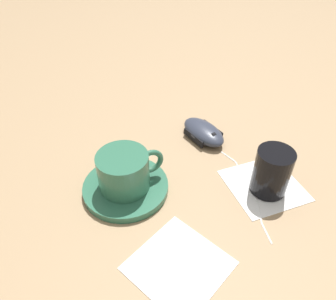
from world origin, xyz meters
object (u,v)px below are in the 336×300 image
object	(u,v)px
computer_mouse	(203,132)
coffee_cup	(125,171)
saucer	(126,187)
drinking_glass	(272,172)

from	to	relation	value
computer_mouse	coffee_cup	bearing A→B (deg)	92.52
coffee_cup	computer_mouse	world-z (taller)	coffee_cup
computer_mouse	saucer	bearing A→B (deg)	92.32
saucer	coffee_cup	size ratio (longest dim) A/B	1.30
computer_mouse	drinking_glass	bearing A→B (deg)	171.00
drinking_glass	coffee_cup	bearing A→B (deg)	47.08
saucer	computer_mouse	world-z (taller)	computer_mouse
drinking_glass	computer_mouse	bearing A→B (deg)	-9.00
coffee_cup	computer_mouse	xyz separation A→B (m)	(0.01, -0.22, -0.03)
drinking_glass	saucer	bearing A→B (deg)	47.14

